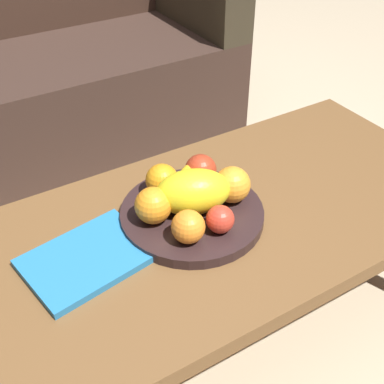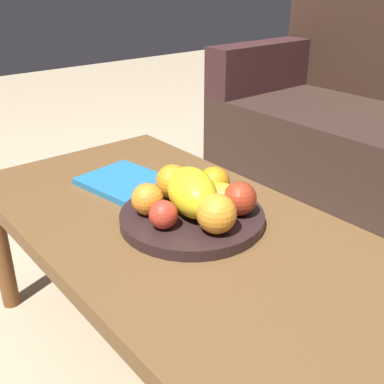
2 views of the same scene
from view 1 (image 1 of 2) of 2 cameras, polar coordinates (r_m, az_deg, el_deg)
ground_plane at (r=1.45m, az=2.27°, el=-15.51°), size 8.00×8.00×0.00m
coffee_table at (r=1.18m, az=2.71°, el=-4.44°), size 1.25×0.59×0.42m
couch at (r=2.17m, az=-19.02°, el=12.29°), size 1.70×0.70×0.90m
fruit_bowl at (r=1.13m, az=0.00°, el=-2.51°), size 0.32×0.32×0.03m
melon_large_front at (r=1.09m, az=0.12°, el=0.02°), size 0.19×0.15×0.10m
orange_front at (r=1.13m, az=4.55°, el=0.83°), size 0.08×0.08×0.08m
orange_left at (r=1.03m, az=-0.43°, el=-3.94°), size 0.07×0.07×0.07m
orange_right at (r=1.15m, az=-3.41°, el=1.35°), size 0.08×0.08×0.08m
orange_back at (r=1.08m, az=-4.40°, el=-1.52°), size 0.08×0.08×0.08m
apple_left at (r=1.06m, az=3.19°, el=-3.09°), size 0.06×0.06×0.06m
apple_right at (r=1.18m, az=0.98°, el=2.51°), size 0.08×0.08×0.08m
banana_bunch at (r=1.14m, az=-0.80°, el=0.39°), size 0.16×0.15×0.06m
magazine at (r=1.06m, az=-11.64°, el=-7.35°), size 0.28×0.22×0.02m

